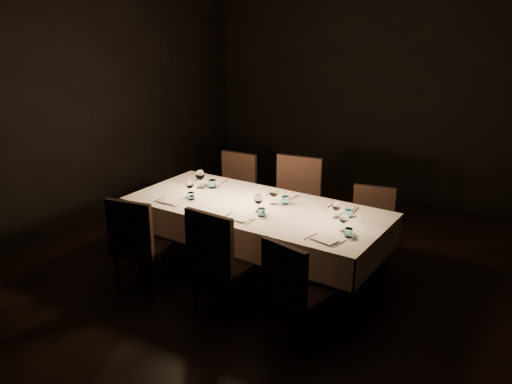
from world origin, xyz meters
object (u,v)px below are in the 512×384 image
Objects in this scene: chair_near_left at (138,241)px; chair_near_center at (219,258)px; dining_table at (256,213)px; chair_near_right at (292,287)px; chair_far_left at (235,189)px; chair_far_right at (371,226)px; chair_far_center at (295,202)px.

chair_near_center is (0.86, 0.09, 0.02)m from chair_near_left.
chair_near_right is at bearing -43.01° from dining_table.
dining_table is 0.78m from chair_near_center.
chair_far_left is 1.08× the size of chair_far_right.
dining_table is 1.14m from chair_near_left.
dining_table is 1.17m from chair_near_right.
chair_near_center reaches higher than dining_table.
chair_far_center reaches higher than dining_table.
chair_far_center is (0.02, 0.74, -0.12)m from dining_table.
chair_far_left is at bearing -32.54° from chair_near_right.
chair_far_center reaches higher than chair_far_right.
chair_far_center is at bearing -49.97° from chair_near_right.
dining_table is 2.64× the size of chair_near_left.
chair_far_left is 0.90× the size of chair_far_center.
chair_far_right is at bearing -146.89° from chair_near_left.
chair_far_left is at bearing -97.67° from chair_near_left.
chair_near_center is at bearing 174.54° from chair_near_left.
chair_far_left is (-0.11, 1.71, -0.01)m from chair_near_left.
chair_far_left reaches higher than dining_table.
dining_table is 2.68× the size of chair_far_left.
dining_table is at bearing -151.43° from chair_far_right.
chair_near_right is 1.03× the size of chair_far_right.
chair_near_right is at bearing -103.36° from chair_far_right.
chair_far_center reaches higher than chair_near_right.
chair_near_right is (0.85, -0.79, -0.19)m from dining_table.
chair_far_center is (-0.09, 1.50, 0.03)m from chair_near_center.
chair_far_right is (0.04, 1.54, -0.01)m from chair_near_right.
chair_near_left is 0.91× the size of chair_far_center.
chair_far_left is (-1.70, 1.65, 0.02)m from chair_near_right.
chair_near_center is 1.10× the size of chair_near_right.
chair_far_left is at bearing 134.73° from dining_table.
chair_far_left reaches higher than chair_near_right.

